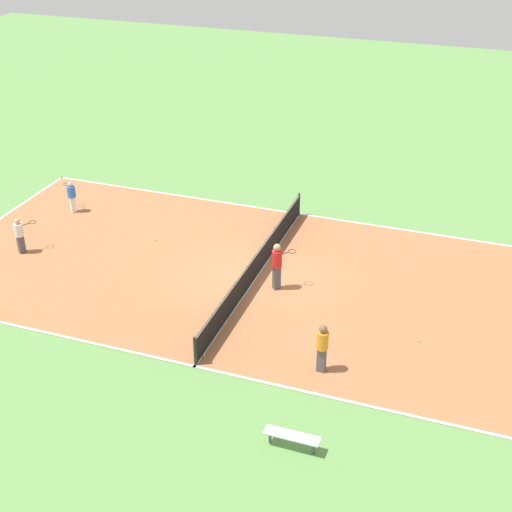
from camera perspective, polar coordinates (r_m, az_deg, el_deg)
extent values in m
plane|color=#60934C|center=(26.43, 0.00, -1.70)|extent=(80.00, 80.00, 0.00)
cube|color=#AD6B42|center=(26.43, 0.00, -1.68)|extent=(11.38, 24.14, 0.02)
cube|color=white|center=(31.16, 3.47, 3.39)|extent=(0.10, 24.14, 0.00)
cube|color=white|center=(22.12, -4.94, -8.78)|extent=(0.10, 24.14, 0.00)
cube|color=white|center=(26.42, 0.00, -1.66)|extent=(11.38, 0.10, 0.00)
cylinder|color=black|center=(30.85, 3.45, 4.15)|extent=(0.10, 0.10, 1.00)
cylinder|color=black|center=(21.88, -4.89, -7.59)|extent=(0.10, 0.10, 1.00)
cube|color=black|center=(26.18, 0.00, -0.76)|extent=(11.08, 0.03, 0.95)
cube|color=white|center=(25.96, 0.00, 0.09)|extent=(11.08, 0.04, 0.06)
cube|color=silver|center=(19.20, 2.89, -14.16)|extent=(0.36, 1.50, 0.04)
cylinder|color=#4C4C51|center=(19.48, 1.13, -14.25)|extent=(0.08, 0.08, 0.41)
cylinder|color=#4C4C51|center=(19.25, 4.64, -15.03)|extent=(0.08, 0.08, 0.41)
cube|color=#4C4C51|center=(29.34, -18.28, 0.92)|extent=(0.32, 0.30, 0.74)
cylinder|color=silver|center=(29.06, -18.47, 2.00)|extent=(0.49, 0.49, 0.52)
sphere|color=tan|center=(28.90, -18.58, 2.65)|extent=(0.22, 0.22, 0.22)
cylinder|color=#262626|center=(29.11, -17.94, 2.43)|extent=(0.26, 0.16, 0.03)
torus|color=black|center=(29.20, -17.45, 2.60)|extent=(0.41, 0.41, 0.02)
cube|color=white|center=(32.16, -14.44, 4.04)|extent=(0.32, 0.32, 0.71)
cylinder|color=blue|center=(31.92, -14.57, 5.01)|extent=(0.51, 0.51, 0.49)
sphere|color=beige|center=(31.78, -14.65, 5.59)|extent=(0.21, 0.21, 0.21)
cylinder|color=#262626|center=(32.16, -14.76, 5.41)|extent=(0.21, 0.23, 0.03)
torus|color=black|center=(32.41, -14.90, 5.58)|extent=(0.43, 0.43, 0.02)
cube|color=#4C4C51|center=(21.71, 5.26, -8.24)|extent=(0.21, 0.26, 0.83)
cylinder|color=orange|center=(21.29, 5.35, -6.74)|extent=(0.38, 0.38, 0.58)
sphere|color=brown|center=(21.05, 5.40, -5.83)|extent=(0.25, 0.25, 0.25)
cube|color=#4C4C51|center=(25.50, 1.66, -1.73)|extent=(0.32, 0.32, 0.91)
cylinder|color=red|center=(25.11, 1.69, -0.23)|extent=(0.51, 0.51, 0.63)
sphere|color=#A87A56|center=(24.89, 1.70, 0.68)|extent=(0.27, 0.27, 0.27)
cylinder|color=#262626|center=(25.16, 2.34, 0.24)|extent=(0.22, 0.22, 0.03)
torus|color=black|center=(25.28, 2.91, 0.37)|extent=(0.43, 0.43, 0.02)
sphere|color=#CCE033|center=(23.61, 12.87, -6.63)|extent=(0.07, 0.07, 0.07)
sphere|color=#CCE033|center=(29.16, -8.01, 1.30)|extent=(0.07, 0.07, 0.07)
sphere|color=#CCE033|center=(22.45, -4.18, -7.97)|extent=(0.07, 0.07, 0.07)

